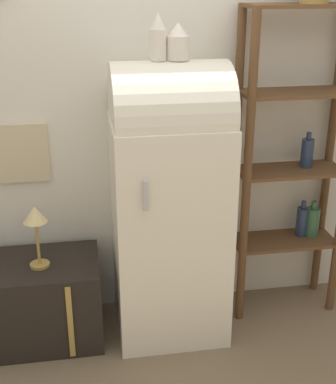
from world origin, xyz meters
TOP-DOWN VIEW (x-y plane):
  - ground_plane at (0.00, 0.00)m, footprint 12.00×12.00m
  - wall_back at (-0.01, 0.57)m, footprint 7.00×0.09m
  - refrigerator at (-0.00, 0.27)m, footprint 0.63×0.60m
  - suitcase_trunk at (-0.80, 0.27)m, footprint 0.78×0.49m
  - shelf_unit at (0.76, 0.38)m, footprint 0.66×0.30m
  - vase_left at (-0.06, 0.27)m, footprint 0.09×0.09m
  - vase_center at (0.05, 0.28)m, footprint 0.12×0.12m
  - desk_lamp at (-0.74, 0.24)m, footprint 0.13×0.13m

SIDE VIEW (x-z plane):
  - ground_plane at x=0.00m, z-range 0.00..0.00m
  - suitcase_trunk at x=-0.80m, z-range 0.00..0.49m
  - desk_lamp at x=-0.74m, z-range 0.59..0.95m
  - refrigerator at x=0.00m, z-range 0.04..1.64m
  - shelf_unit at x=0.76m, z-range 0.06..1.93m
  - wall_back at x=-0.01m, z-range 0.00..2.70m
  - vase_center at x=0.05m, z-range 1.59..1.78m
  - vase_left at x=-0.06m, z-range 1.59..1.83m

